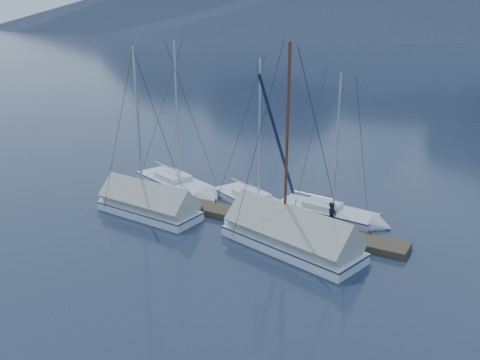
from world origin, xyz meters
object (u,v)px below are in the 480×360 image
object	(u,v)px
sailboat_open_left	(185,188)
sailboat_covered_far	(141,204)
sailboat_open_mid	(264,207)
sailboat_covered_near	(281,235)
person	(332,218)
sailboat_open_right	(340,216)

from	to	relation	value
sailboat_open_left	sailboat_covered_far	world-z (taller)	sailboat_open_left
sailboat_open_left	sailboat_open_mid	bearing A→B (deg)	-4.07
sailboat_open_mid	sailboat_covered_near	distance (m)	4.67
sailboat_open_mid	sailboat_covered_far	world-z (taller)	sailboat_covered_far
person	sailboat_open_left	bearing A→B (deg)	91.13
sailboat_open_mid	person	distance (m)	5.13
sailboat_open_right	sailboat_covered_near	size ratio (longest dim) A/B	0.81
sailboat_covered_near	sailboat_covered_far	distance (m)	8.60
sailboat_open_mid	sailboat_covered_near	world-z (taller)	sailboat_covered_near
sailboat_open_left	sailboat_open_mid	world-z (taller)	sailboat_open_left
sailboat_open_right	sailboat_covered_far	world-z (taller)	sailboat_covered_far
sailboat_open_left	person	xyz separation A→B (m)	(10.51, -2.29, 0.96)
sailboat_open_right	sailboat_covered_near	world-z (taller)	sailboat_covered_near
sailboat_open_right	sailboat_open_mid	bearing A→B (deg)	-167.34
sailboat_open_left	sailboat_open_mid	distance (m)	5.85
sailboat_open_mid	sailboat_covered_far	bearing A→B (deg)	-146.73
sailboat_open_right	person	xyz separation A→B (m)	(0.47, -2.82, 0.98)
sailboat_open_mid	sailboat_open_right	xyz separation A→B (m)	(4.20, 0.94, -0.01)
sailboat_open_mid	sailboat_covered_near	bearing A→B (deg)	-52.55
sailboat_covered_far	person	size ratio (longest dim) A/B	6.30
sailboat_open_left	sailboat_open_right	world-z (taller)	sailboat_open_left
sailboat_open_left	sailboat_covered_near	bearing A→B (deg)	-25.38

